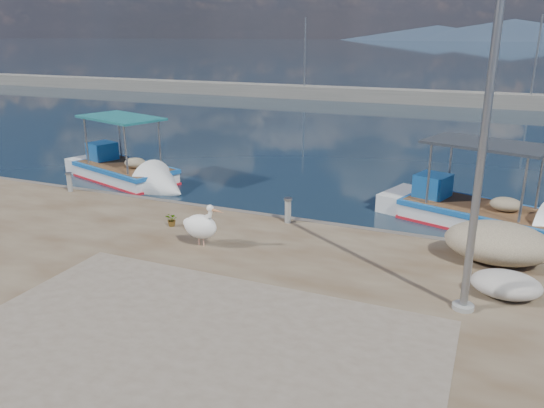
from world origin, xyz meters
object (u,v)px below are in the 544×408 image
(boat_left, at_px, (124,174))
(pelican, at_px, (201,226))
(lamp_post, at_px, (482,153))
(bollard_near, at_px, (288,209))
(boat_right, at_px, (476,217))

(boat_left, xyz_separation_m, pelican, (7.47, -6.24, 0.82))
(boat_left, distance_m, lamp_post, 16.30)
(boat_left, height_order, bollard_near, boat_left)
(bollard_near, bearing_deg, boat_left, 158.04)
(boat_right, relative_size, lamp_post, 1.00)
(boat_left, xyz_separation_m, lamp_post, (14.23, -7.10, 3.55))
(pelican, relative_size, lamp_post, 0.18)
(boat_left, bearing_deg, boat_right, 17.77)
(pelican, xyz_separation_m, lamp_post, (6.76, -0.86, 2.73))
(pelican, bearing_deg, bollard_near, 66.29)
(boat_right, xyz_separation_m, pelican, (-6.70, -6.16, 0.82))
(boat_left, distance_m, bollard_near, 9.65)
(pelican, distance_m, bollard_near, 3.02)
(pelican, height_order, lamp_post, lamp_post)
(boat_right, bearing_deg, boat_left, -162.33)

